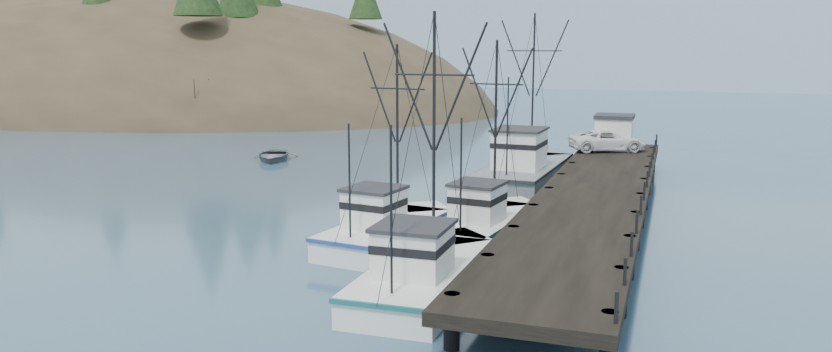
{
  "coord_description": "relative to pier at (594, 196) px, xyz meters",
  "views": [
    {
      "loc": [
        18.19,
        -27.03,
        10.29
      ],
      "look_at": [
        3.65,
        14.4,
        2.5
      ],
      "focal_mm": 32.0,
      "sensor_mm": 36.0,
      "label": 1
    }
  ],
  "objects": [
    {
      "name": "ground",
      "position": [
        -14.0,
        -16.0,
        -1.69
      ],
      "size": [
        400.0,
        400.0,
        0.0
      ],
      "primitive_type": "plane",
      "color": "#2F4E69",
      "rests_on": "ground"
    },
    {
      "name": "pier",
      "position": [
        0.0,
        0.0,
        0.0
      ],
      "size": [
        6.0,
        44.0,
        2.0
      ],
      "color": "black",
      "rests_on": "ground"
    },
    {
      "name": "headland",
      "position": [
        -88.95,
        62.61,
        -6.24
      ],
      "size": [
        134.8,
        78.0,
        51.0
      ],
      "color": "#382D1E",
      "rests_on": "ground"
    },
    {
      "name": "distant_ridge",
      "position": [
        -4.0,
        154.0,
        -1.69
      ],
      "size": [
        360.0,
        40.0,
        26.0
      ],
      "primitive_type": "cube",
      "color": "#9EB2C6",
      "rests_on": "ground"
    },
    {
      "name": "distant_ridge_far",
      "position": [
        -54.0,
        169.0,
        -1.69
      ],
      "size": [
        180.0,
        25.0,
        18.0
      ],
      "primitive_type": "cube",
      "color": "silver",
      "rests_on": "ground"
    },
    {
      "name": "moored_sailboats",
      "position": [
        -47.76,
        38.01,
        -1.36
      ],
      "size": [
        15.67,
        19.94,
        6.35
      ],
      "color": "white",
      "rests_on": "ground"
    },
    {
      "name": "trawler_near",
      "position": [
        -5.4,
        -14.46,
        -0.87
      ],
      "size": [
        4.1,
        11.91,
        12.01
      ],
      "color": "white",
      "rests_on": "ground"
    },
    {
      "name": "trawler_mid",
      "position": [
        -9.59,
        -8.06,
        -0.87
      ],
      "size": [
        4.8,
        10.77,
        10.68
      ],
      "color": "white",
      "rests_on": "ground"
    },
    {
      "name": "trawler_far",
      "position": [
        -5.06,
        -5.05,
        -0.87
      ],
      "size": [
        4.51,
        10.62,
        10.89
      ],
      "color": "white",
      "rests_on": "ground"
    },
    {
      "name": "work_vessel",
      "position": [
        -5.8,
        9.53,
        -0.46
      ],
      "size": [
        5.17,
        15.37,
        12.89
      ],
      "color": "slate",
      "rests_on": "ground"
    },
    {
      "name": "pier_shed",
      "position": [
        -0.37,
        18.0,
        1.73
      ],
      "size": [
        3.0,
        3.2,
        2.8
      ],
      "color": "silver",
      "rests_on": "pier"
    },
    {
      "name": "pickup_truck",
      "position": [
        -0.75,
        16.78,
        1.14
      ],
      "size": [
        6.56,
        4.99,
        1.66
      ],
      "primitive_type": "imported",
      "rotation": [
        0.0,
        0.0,
        2.0
      ],
      "color": "white",
      "rests_on": "pier"
    },
    {
      "name": "motorboat",
      "position": [
        -29.93,
        15.15,
        -1.69
      ],
      "size": [
        6.0,
        6.91,
        1.2
      ],
      "primitive_type": "imported",
      "rotation": [
        0.0,
        0.0,
        0.39
      ],
      "color": "slate",
      "rests_on": "ground"
    }
  ]
}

